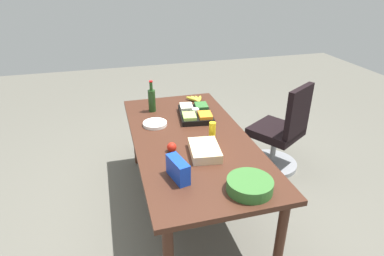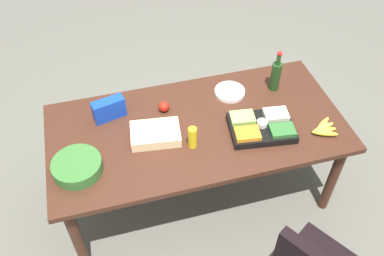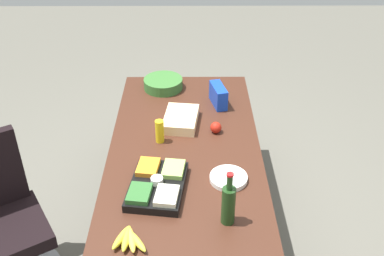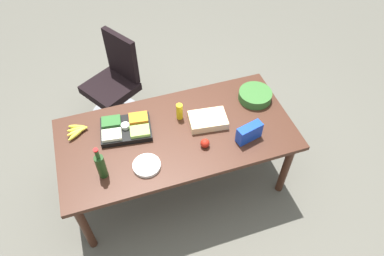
{
  "view_description": "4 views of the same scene",
  "coord_description": "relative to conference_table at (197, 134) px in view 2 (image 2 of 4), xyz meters",
  "views": [
    {
      "loc": [
        -2.36,
        0.64,
        2.05
      ],
      "look_at": [
        0.05,
        -0.02,
        0.8
      ],
      "focal_mm": 30.34,
      "sensor_mm": 36.0,
      "label": 1
    },
    {
      "loc": [
        -0.55,
        -1.88,
        2.76
      ],
      "look_at": [
        -0.06,
        -0.09,
        0.83
      ],
      "focal_mm": 38.96,
      "sensor_mm": 36.0,
      "label": 2
    },
    {
      "loc": [
        2.37,
        0.03,
        2.46
      ],
      "look_at": [
        -0.09,
        0.05,
        0.83
      ],
      "focal_mm": 42.79,
      "sensor_mm": 36.0,
      "label": 3
    },
    {
      "loc": [
        0.48,
        1.88,
        3.05
      ],
      "look_at": [
        -0.13,
        0.04,
        0.8
      ],
      "focal_mm": 33.25,
      "sensor_mm": 36.0,
      "label": 4
    }
  ],
  "objects": [
    {
      "name": "veggie_tray",
      "position": [
        0.4,
        -0.15,
        0.11
      ],
      "size": [
        0.46,
        0.35,
        0.09
      ],
      "color": "black",
      "rests_on": "conference_table"
    },
    {
      "name": "wine_bottle",
      "position": [
        0.65,
        0.23,
        0.2
      ],
      "size": [
        0.08,
        0.08,
        0.32
      ],
      "color": "#1D3C18",
      "rests_on": "conference_table"
    },
    {
      "name": "conference_table",
      "position": [
        0.0,
        0.0,
        0.0
      ],
      "size": [
        2.0,
        0.97,
        0.74
      ],
      "color": "#402216",
      "rests_on": "ground"
    },
    {
      "name": "apple_red",
      "position": [
        -0.18,
        0.21,
        0.11
      ],
      "size": [
        0.08,
        0.08,
        0.08
      ],
      "primitive_type": "sphere",
      "rotation": [
        0.0,
        0.0,
        -0.02
      ],
      "color": "#AF1E12",
      "rests_on": "conference_table"
    },
    {
      "name": "paper_plate_stack",
      "position": [
        0.32,
        0.26,
        0.09
      ],
      "size": [
        0.27,
        0.27,
        0.03
      ],
      "primitive_type": "cylinder",
      "rotation": [
        0.0,
        0.0,
        0.29
      ],
      "color": "white",
      "rests_on": "conference_table"
    },
    {
      "name": "banana_bunch",
      "position": [
        0.8,
        -0.27,
        0.1
      ],
      "size": [
        0.19,
        0.19,
        0.04
      ],
      "color": "yellow",
      "rests_on": "conference_table"
    },
    {
      "name": "chip_bag_blue",
      "position": [
        -0.55,
        0.24,
        0.15
      ],
      "size": [
        0.23,
        0.13,
        0.15
      ],
      "primitive_type": "cube",
      "rotation": [
        0.0,
        0.0,
        0.24
      ],
      "color": "#153EBD",
      "rests_on": "conference_table"
    },
    {
      "name": "sheet_cake",
      "position": [
        -0.29,
        -0.03,
        0.11
      ],
      "size": [
        0.34,
        0.26,
        0.07
      ],
      "primitive_type": "cube",
      "rotation": [
        0.0,
        0.0,
        -0.12
      ],
      "color": "beige",
      "rests_on": "conference_table"
    },
    {
      "name": "salad_bowl",
      "position": [
        -0.8,
        -0.18,
        0.12
      ],
      "size": [
        0.37,
        0.37,
        0.08
      ],
      "primitive_type": "cylinder",
      "rotation": [
        0.0,
        0.0,
        0.27
      ],
      "color": "#356A2D",
      "rests_on": "conference_table"
    },
    {
      "name": "mustard_bottle",
      "position": [
        -0.08,
        -0.16,
        0.15
      ],
      "size": [
        0.07,
        0.07,
        0.16
      ],
      "primitive_type": "cylinder",
      "rotation": [
        0.0,
        0.0,
        0.2
      ],
      "color": "yellow",
      "rests_on": "conference_table"
    },
    {
      "name": "ground_plane",
      "position": [
        0.0,
        0.0,
        -0.66
      ],
      "size": [
        10.0,
        10.0,
        0.0
      ],
      "primitive_type": "plane",
      "color": "#5E5C52"
    }
  ]
}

